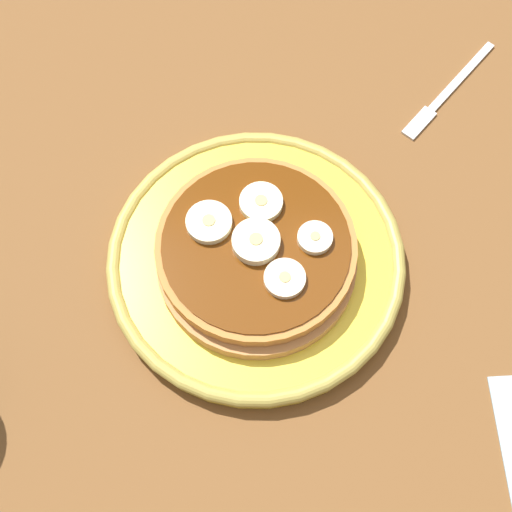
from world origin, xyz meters
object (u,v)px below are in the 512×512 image
object	(u,v)px
fork	(445,94)
banana_slice_3	(285,279)
plate	(256,261)
pancake_stack	(257,256)
banana_slice_0	(255,246)
banana_slice_2	(261,203)
banana_slice_1	(209,223)
banana_slice_4	(315,241)

from	to	relation	value
fork	banana_slice_3	bearing A→B (deg)	48.21
plate	pancake_stack	bearing A→B (deg)	97.42
plate	fork	world-z (taller)	plate
pancake_stack	banana_slice_0	size ratio (longest dim) A/B	4.34
pancake_stack	banana_slice_0	distance (cm)	1.64
plate	pancake_stack	world-z (taller)	pancake_stack
banana_slice_2	plate	bearing A→B (deg)	78.66
banana_slice_1	fork	distance (cm)	25.29
banana_slice_1	banana_slice_4	xyz separation A→B (cm)	(-7.72, 2.12, -0.03)
banana_slice_1	banana_slice_3	world-z (taller)	same
banana_slice_1	banana_slice_3	xyz separation A→B (cm)	(-5.17, 4.97, -0.04)
banana_slice_4	banana_slice_3	bearing A→B (deg)	48.26
banana_slice_1	banana_slice_2	world-z (taller)	same
banana_slice_3	fork	size ratio (longest dim) A/B	0.31
banana_slice_0	plate	bearing A→B (deg)	-107.45
fork	banana_slice_1	bearing A→B (deg)	31.51
banana_slice_1	fork	world-z (taller)	banana_slice_1
banana_slice_0	banana_slice_4	bearing A→B (deg)	-178.21
banana_slice_0	banana_slice_1	xyz separation A→B (cm)	(3.25, -2.26, -0.10)
banana_slice_3	fork	world-z (taller)	banana_slice_3
banana_slice_2	banana_slice_4	size ratio (longest dim) A/B	1.26
banana_slice_3	banana_slice_2	bearing A→B (deg)	-79.57
fork	banana_slice_4	bearing A→B (deg)	48.20
plate	banana_slice_1	xyz separation A→B (cm)	(3.35, -1.93, 3.37)
pancake_stack	banana_slice_2	distance (cm)	4.01
plate	banana_slice_1	world-z (taller)	banana_slice_1
banana_slice_2	fork	bearing A→B (deg)	-145.89
banana_slice_2	banana_slice_3	distance (cm)	6.43
plate	banana_slice_0	size ratio (longest dim) A/B	6.46
banana_slice_2	banana_slice_3	xyz separation A→B (cm)	(-1.16, 6.32, -0.04)
plate	banana_slice_2	world-z (taller)	banana_slice_2
banana_slice_3	fork	distance (cm)	24.50
plate	banana_slice_1	size ratio (longest dim) A/B	6.68
banana_slice_0	banana_slice_2	bearing A→B (deg)	-101.91
plate	banana_slice_2	distance (cm)	4.74
plate	banana_slice_4	xyz separation A→B (cm)	(-4.37, 0.19, 3.34)
pancake_stack	banana_slice_3	distance (cm)	3.52
banana_slice_1	fork	xyz separation A→B (cm)	(-21.27, -13.04, -4.17)
banana_slice_4	banana_slice_1	bearing A→B (deg)	-15.32
banana_slice_2	pancake_stack	bearing A→B (deg)	80.61
banana_slice_2	banana_slice_1	bearing A→B (deg)	18.62
banana_slice_1	banana_slice_2	bearing A→B (deg)	-161.38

